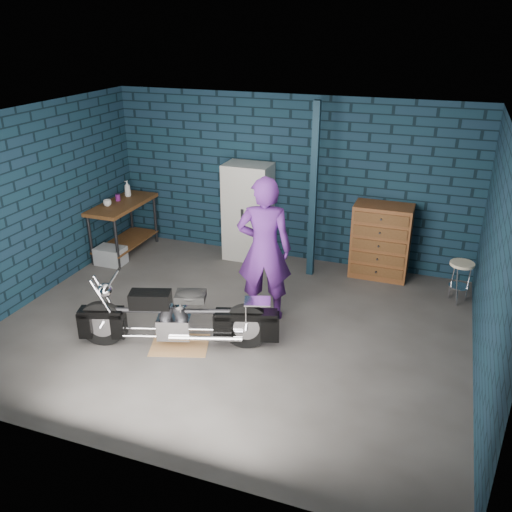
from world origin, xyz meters
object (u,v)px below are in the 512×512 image
Objects in this scene: motorcycle at (178,313)px; shop_stool at (459,282)px; person at (264,249)px; workbench at (124,228)px; tool_chest at (381,242)px; locker at (248,212)px; storage_bin at (111,256)px.

shop_stool is at bearing 18.65° from motorcycle.
person is 2.90m from shop_stool.
workbench is 5.46m from shop_stool.
shop_stool is (5.46, 0.07, -0.15)m from workbench.
tool_chest reaches higher than shop_stool.
tool_chest is at bearing 0.00° from locker.
person reaches higher than shop_stool.
workbench is 2.28× the size of shop_stool.
motorcycle is 3.51m from tool_chest.
person is (0.74, 1.07, 0.52)m from motorcycle.
locker is at bearing 75.37° from motorcycle.
shop_stool is (2.49, 1.32, -0.68)m from person.
person reaches higher than locker.
workbench is at bearing -179.30° from shop_stool.
tool_chest reaches higher than workbench.
locker is 3.46m from shop_stool.
storage_bin is at bearing -166.21° from tool_chest.
motorcycle is 3.43× the size of shop_stool.
person is 2.02m from locker.
workbench is at bearing 116.01° from motorcycle.
workbench is at bearing 92.29° from storage_bin.
motorcycle is 4.52× the size of storage_bin.
workbench is 3.22m from motorcycle.
locker is at bearing 172.03° from shop_stool.
person reaches higher than storage_bin.
motorcycle reaches higher than shop_stool.
person is 4.22× the size of storage_bin.
workbench is 0.59m from storage_bin.
person is at bearing -63.30° from locker.
locker is at bearing -77.66° from person.
locker is (-0.90, 1.80, -0.18)m from person.
shop_stool is at bearing -166.38° from person.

